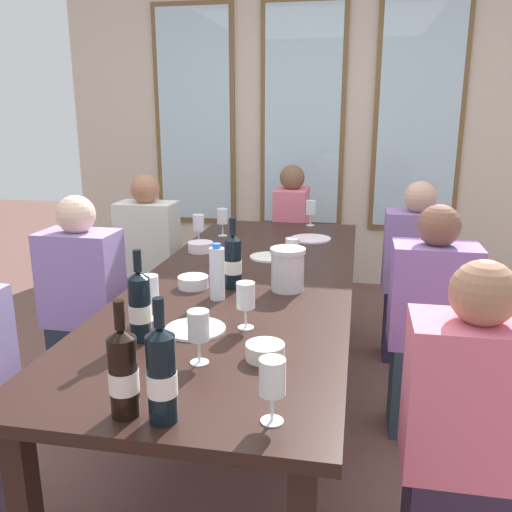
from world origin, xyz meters
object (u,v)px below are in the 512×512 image
(wine_bottle_1, at_px, (123,372))
(seated_person_0, at_px, (149,262))
(white_plate_2, at_px, (269,257))
(seated_person_3, at_px, (430,329))
(metal_pitcher, at_px, (288,269))
(wine_bottle_2, at_px, (162,374))
(tasting_bowl_0, at_px, (201,247))
(water_bottle, at_px, (217,273))
(wine_glass_5, at_px, (272,379))
(seated_person_2, at_px, (84,309))
(tasting_bowl_2, at_px, (265,351))
(wine_glass_6, at_px, (199,224))
(seated_person_1, at_px, (414,277))
(dining_table, at_px, (248,290))
(wine_glass_7, at_px, (199,327))
(wine_bottle_3, at_px, (140,306))
(wine_glass_2, at_px, (292,249))
(wine_glass_1, at_px, (246,297))
(tasting_bowl_1, at_px, (193,282))
(wine_glass_4, at_px, (311,209))
(wine_bottle_0, at_px, (233,262))
(wine_glass_3, at_px, (150,290))
(white_plate_0, at_px, (311,239))
(white_plate_1, at_px, (195,329))
(seated_person_5, at_px, (466,446))
(seated_person_6, at_px, (291,240))

(wine_bottle_1, relative_size, seated_person_0, 0.28)
(white_plate_2, relative_size, seated_person_3, 0.18)
(metal_pitcher, height_order, wine_bottle_2, wine_bottle_2)
(tasting_bowl_0, xyz_separation_m, water_bottle, (0.29, -0.75, 0.09))
(wine_glass_5, bearing_deg, seated_person_2, 134.36)
(white_plate_2, bearing_deg, tasting_bowl_2, -81.12)
(wine_glass_6, height_order, seated_person_1, seated_person_1)
(metal_pitcher, height_order, wine_bottle_1, wine_bottle_1)
(dining_table, xyz_separation_m, wine_glass_7, (0.03, -0.91, 0.18))
(wine_bottle_3, distance_m, wine_glass_2, 0.98)
(wine_glass_1, bearing_deg, wine_glass_2, 83.69)
(wine_glass_7, bearing_deg, wine_bottle_2, -89.48)
(tasting_bowl_1, distance_m, wine_glass_2, 0.52)
(wine_glass_4, height_order, wine_glass_5, same)
(dining_table, bearing_deg, white_plate_2, 83.86)
(seated_person_3, bearing_deg, wine_bottle_0, -167.00)
(wine_bottle_2, xyz_separation_m, wine_glass_7, (-0.00, 0.33, -0.01))
(wine_bottle_3, distance_m, wine_glass_3, 0.19)
(wine_bottle_1, xyz_separation_m, seated_person_3, (0.93, 1.28, -0.33))
(white_plate_2, relative_size, tasting_bowl_2, 1.62)
(seated_person_0, distance_m, seated_person_3, 1.90)
(white_plate_0, xyz_separation_m, tasting_bowl_2, (0.01, -1.69, 0.02))
(metal_pitcher, bearing_deg, white_plate_1, -117.41)
(dining_table, bearing_deg, wine_bottle_1, -93.31)
(tasting_bowl_2, distance_m, seated_person_5, 0.67)
(white_plate_2, xyz_separation_m, seated_person_0, (-0.89, 0.52, -0.22))
(dining_table, relative_size, wine_bottle_0, 8.42)
(wine_glass_7, bearing_deg, wine_glass_1, 74.40)
(seated_person_2, bearing_deg, tasting_bowl_1, -15.84)
(wine_bottle_2, distance_m, wine_glass_2, 1.37)
(wine_bottle_3, height_order, wine_glass_4, wine_bottle_3)
(wine_glass_6, relative_size, seated_person_6, 0.16)
(water_bottle, relative_size, wine_glass_5, 1.38)
(water_bottle, bearing_deg, metal_pitcher, 32.02)
(seated_person_2, distance_m, seated_person_3, 1.71)
(white_plate_1, relative_size, wine_glass_4, 1.26)
(wine_bottle_1, height_order, wine_glass_7, wine_bottle_1)
(white_plate_2, distance_m, wine_glass_3, 1.01)
(wine_glass_4, relative_size, seated_person_1, 0.16)
(wine_glass_3, distance_m, seated_person_5, 1.19)
(white_plate_1, relative_size, white_plate_2, 1.07)
(metal_pitcher, distance_m, wine_glass_5, 1.06)
(metal_pitcher, distance_m, tasting_bowl_2, 0.70)
(metal_pitcher, distance_m, wine_glass_6, 0.99)
(wine_glass_5, height_order, seated_person_6, seated_person_6)
(tasting_bowl_1, bearing_deg, wine_bottle_0, 9.83)
(white_plate_1, height_order, metal_pitcher, metal_pitcher)
(tasting_bowl_2, bearing_deg, wine_glass_4, 91.25)
(tasting_bowl_2, xyz_separation_m, seated_person_5, (0.62, -0.04, -0.24))
(wine_glass_3, bearing_deg, wine_glass_5, -47.23)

